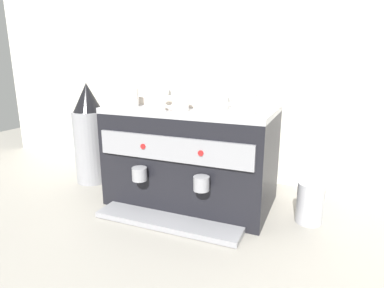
# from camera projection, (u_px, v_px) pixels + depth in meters

# --- Properties ---
(ground_plane) EXTENTS (4.00, 4.00, 0.00)m
(ground_plane) POSITION_uv_depth(u_px,v_px,m) (192.00, 200.00, 1.40)
(ground_plane) COLOR #9E998E
(tiled_backsplash_wall) EXTENTS (2.80, 0.03, 1.03)m
(tiled_backsplash_wall) POSITION_uv_depth(u_px,v_px,m) (220.00, 74.00, 1.59)
(tiled_backsplash_wall) COLOR silver
(tiled_backsplash_wall) RESTS_ON ground_plane
(espresso_machine) EXTENTS (0.65, 0.47, 0.40)m
(espresso_machine) POSITION_uv_depth(u_px,v_px,m) (192.00, 156.00, 1.35)
(espresso_machine) COLOR black
(espresso_machine) RESTS_ON ground_plane
(ceramic_cup_0) EXTENTS (0.09, 0.11, 0.08)m
(ceramic_cup_0) POSITION_uv_depth(u_px,v_px,m) (242.00, 96.00, 1.28)
(ceramic_cup_0) COLOR white
(ceramic_cup_0) RESTS_ON espresso_machine
(ceramic_cup_1) EXTENTS (0.12, 0.08, 0.07)m
(ceramic_cup_1) POSITION_uv_depth(u_px,v_px,m) (246.00, 104.00, 1.11)
(ceramic_cup_1) COLOR white
(ceramic_cup_1) RESTS_ON espresso_machine
(ceramic_cup_2) EXTENTS (0.08, 0.12, 0.08)m
(ceramic_cup_2) POSITION_uv_depth(u_px,v_px,m) (171.00, 94.00, 1.35)
(ceramic_cup_2) COLOR white
(ceramic_cup_2) RESTS_ON espresso_machine
(ceramic_cup_3) EXTENTS (0.09, 0.06, 0.07)m
(ceramic_cup_3) POSITION_uv_depth(u_px,v_px,m) (179.00, 102.00, 1.17)
(ceramic_cup_3) COLOR white
(ceramic_cup_3) RESTS_ON espresso_machine
(ceramic_cup_4) EXTENTS (0.06, 0.10, 0.07)m
(ceramic_cup_4) POSITION_uv_depth(u_px,v_px,m) (131.00, 97.00, 1.29)
(ceramic_cup_4) COLOR white
(ceramic_cup_4) RESTS_ON espresso_machine
(ceramic_cup_5) EXTENTS (0.08, 0.12, 0.07)m
(ceramic_cup_5) POSITION_uv_depth(u_px,v_px,m) (218.00, 100.00, 1.20)
(ceramic_cup_5) COLOR white
(ceramic_cup_5) RESTS_ON espresso_machine
(ceramic_bowl_0) EXTENTS (0.12, 0.12, 0.04)m
(ceramic_bowl_0) POSITION_uv_depth(u_px,v_px,m) (200.00, 102.00, 1.30)
(ceramic_bowl_0) COLOR beige
(ceramic_bowl_0) RESTS_ON espresso_machine
(ceramic_bowl_1) EXTENTS (0.11, 0.11, 0.03)m
(ceramic_bowl_1) POSITION_uv_depth(u_px,v_px,m) (149.00, 100.00, 1.39)
(ceramic_bowl_1) COLOR beige
(ceramic_bowl_1) RESTS_ON espresso_machine
(ceramic_bowl_2) EXTENTS (0.12, 0.12, 0.04)m
(ceramic_bowl_2) POSITION_uv_depth(u_px,v_px,m) (163.00, 103.00, 1.25)
(ceramic_bowl_2) COLOR beige
(ceramic_bowl_2) RESTS_ON espresso_machine
(coffee_grinder) EXTENTS (0.16, 0.16, 0.48)m
(coffee_grinder) POSITION_uv_depth(u_px,v_px,m) (90.00, 136.00, 1.57)
(coffee_grinder) COLOR #939399
(coffee_grinder) RESTS_ON ground_plane
(milk_pitcher) EXTENTS (0.10, 0.10, 0.15)m
(milk_pitcher) POSITION_uv_depth(u_px,v_px,m) (310.00, 203.00, 1.19)
(milk_pitcher) COLOR #B7B7BC
(milk_pitcher) RESTS_ON ground_plane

